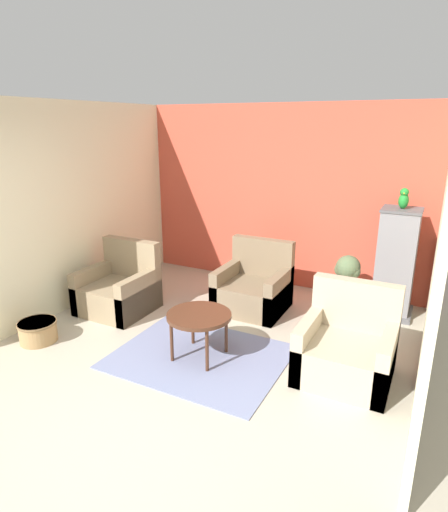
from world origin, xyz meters
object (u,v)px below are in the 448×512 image
object	(u,v)px
wicker_basket	(38,331)
armchair_middle	(254,289)
coffee_table	(199,318)
armchair_left	(119,290)
birdcage	(396,264)
armchair_right	(347,350)
potted_plant	(347,276)
parrot	(404,199)

from	to	relation	value
wicker_basket	armchair_middle	bearing A→B (deg)	47.19
coffee_table	armchair_left	distance (m)	1.68
birdcage	wicker_basket	distance (m)	4.42
armchair_right	wicker_basket	world-z (taller)	armchair_right
armchair_left	wicker_basket	bearing A→B (deg)	-102.90
birdcage	wicker_basket	bearing A→B (deg)	-142.97
armchair_right	wicker_basket	xyz separation A→B (m)	(-3.28, -0.91, -0.15)
armchair_right	armchair_middle	world-z (taller)	same
coffee_table	potted_plant	bearing A→B (deg)	61.41
wicker_basket	armchair_right	bearing A→B (deg)	15.53
armchair_left	armchair_middle	distance (m)	1.79
parrot	wicker_basket	xyz separation A→B (m)	(-3.50, -2.64, -1.39)
birdcage	armchair_right	bearing A→B (deg)	-97.11
armchair_left	birdcage	distance (m)	3.61
armchair_middle	parrot	bearing A→B (deg)	21.75
coffee_table	armchair_right	distance (m)	1.52
coffee_table	armchair_right	world-z (taller)	armchair_right
armchair_middle	armchair_left	bearing A→B (deg)	-151.41
coffee_table	wicker_basket	bearing A→B (deg)	-163.44
armchair_right	birdcage	xyz separation A→B (m)	(0.22, 1.73, 0.41)
armchair_left	wicker_basket	xyz separation A→B (m)	(-0.26, -1.12, -0.15)
armchair_left	armchair_middle	world-z (taller)	same
armchair_left	armchair_right	bearing A→B (deg)	-3.90
armchair_middle	potted_plant	xyz separation A→B (m)	(1.10, 0.59, 0.18)
armchair_middle	wicker_basket	xyz separation A→B (m)	(-1.83, -1.98, -0.15)
armchair_left	birdcage	size ratio (longest dim) A/B	0.65
birdcage	wicker_basket	size ratio (longest dim) A/B	3.25
armchair_right	birdcage	distance (m)	1.79
armchair_right	coffee_table	bearing A→B (deg)	-165.78
armchair_right	birdcage	bearing A→B (deg)	82.89
armchair_left	potted_plant	bearing A→B (deg)	28.42
potted_plant	parrot	bearing A→B (deg)	7.77
armchair_middle	potted_plant	size ratio (longest dim) A/B	1.22
armchair_middle	wicker_basket	size ratio (longest dim) A/B	2.10
coffee_table	armchair_middle	size ratio (longest dim) A/B	0.75
armchair_left	armchair_middle	xyz separation A→B (m)	(1.57, 0.86, 0.00)
potted_plant	wicker_basket	size ratio (longest dim) A/B	1.71
armchair_right	armchair_middle	xyz separation A→B (m)	(-1.45, 1.06, 0.00)
armchair_middle	birdcage	xyz separation A→B (m)	(1.67, 0.66, 0.41)
coffee_table	armchair_right	size ratio (longest dim) A/B	0.75
coffee_table	armchair_middle	distance (m)	1.45
armchair_left	armchair_right	size ratio (longest dim) A/B	1.00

